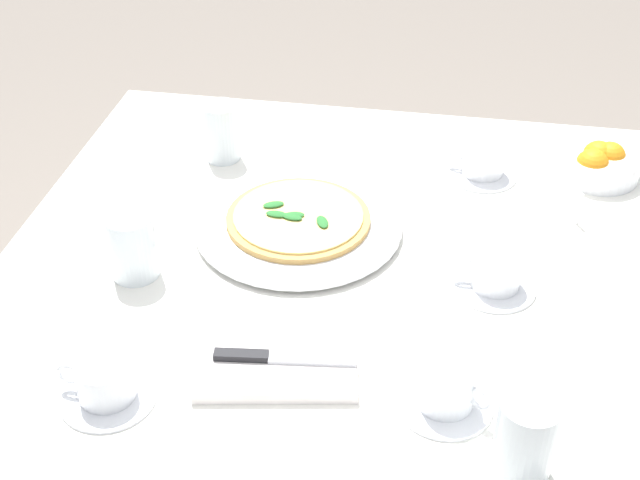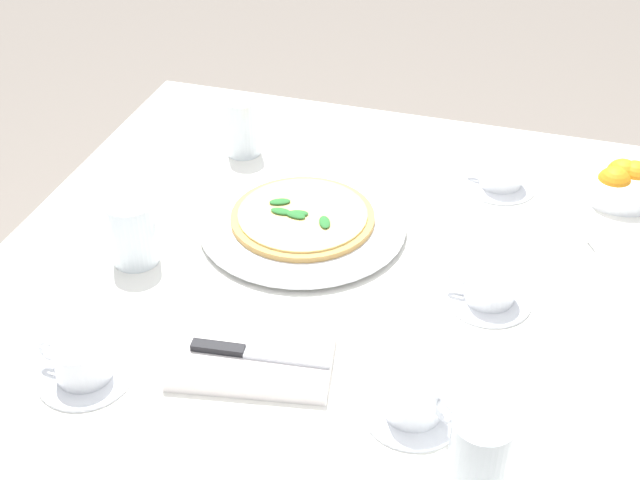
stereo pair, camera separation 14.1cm
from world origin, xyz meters
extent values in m
cube|color=white|center=(0.00, 0.00, 0.72)|extent=(1.11, 1.11, 0.02)
cube|color=white|center=(0.00, 0.55, 0.57)|extent=(1.11, 0.01, 0.28)
cube|color=white|center=(-0.55, 0.00, 0.57)|extent=(0.01, 1.11, 0.28)
cylinder|color=brown|center=(-0.46, 0.46, 0.35)|extent=(0.06, 0.06, 0.71)
cylinder|color=brown|center=(0.46, 0.46, 0.35)|extent=(0.06, 0.06, 0.71)
cylinder|color=white|center=(-0.09, 0.10, 0.73)|extent=(0.21, 0.21, 0.01)
cylinder|color=white|center=(-0.09, 0.10, 0.74)|extent=(0.35, 0.35, 0.01)
cylinder|color=tan|center=(-0.09, 0.10, 0.75)|extent=(0.24, 0.24, 0.01)
cylinder|color=#EFD17A|center=(-0.09, 0.10, 0.76)|extent=(0.22, 0.22, 0.00)
ellipsoid|color=#2D7533|center=(-0.10, 0.09, 0.76)|extent=(0.04, 0.03, 0.01)
ellipsoid|color=#2D7533|center=(-0.14, 0.12, 0.76)|extent=(0.04, 0.03, 0.01)
ellipsoid|color=#2D7533|center=(-0.05, 0.08, 0.76)|extent=(0.03, 0.04, 0.01)
ellipsoid|color=#2D7533|center=(-0.13, 0.09, 0.76)|extent=(0.04, 0.02, 0.01)
ellipsoid|color=#2D7533|center=(-0.10, 0.09, 0.76)|extent=(0.04, 0.02, 0.01)
cylinder|color=white|center=(0.24, 0.00, 0.73)|extent=(0.13, 0.13, 0.01)
cylinder|color=white|center=(0.24, 0.00, 0.76)|extent=(0.08, 0.08, 0.05)
torus|color=white|center=(0.19, 0.00, 0.76)|extent=(0.04, 0.01, 0.03)
cylinder|color=black|center=(0.24, 0.00, 0.78)|extent=(0.07, 0.07, 0.00)
cylinder|color=white|center=(0.17, -0.26, 0.73)|extent=(0.13, 0.13, 0.01)
cylinder|color=white|center=(0.17, -0.26, 0.76)|extent=(0.08, 0.08, 0.06)
torus|color=white|center=(0.22, -0.28, 0.77)|extent=(0.03, 0.02, 0.03)
cylinder|color=black|center=(0.17, -0.26, 0.79)|extent=(0.07, 0.07, 0.00)
cylinder|color=white|center=(0.21, 0.33, 0.73)|extent=(0.13, 0.13, 0.01)
cylinder|color=white|center=(0.21, 0.33, 0.76)|extent=(0.08, 0.08, 0.06)
torus|color=white|center=(0.16, 0.34, 0.76)|extent=(0.04, 0.01, 0.03)
cylinder|color=black|center=(0.21, 0.33, 0.79)|extent=(0.07, 0.07, 0.00)
cylinder|color=white|center=(-0.27, -0.32, 0.73)|extent=(0.13, 0.13, 0.01)
cylinder|color=white|center=(-0.27, -0.32, 0.76)|extent=(0.08, 0.08, 0.05)
torus|color=white|center=(-0.32, -0.32, 0.76)|extent=(0.04, 0.01, 0.03)
cylinder|color=black|center=(-0.27, -0.32, 0.78)|extent=(0.07, 0.07, 0.00)
cylinder|color=white|center=(-0.28, 0.31, 0.78)|extent=(0.07, 0.07, 0.11)
cylinder|color=silver|center=(-0.28, 0.31, 0.76)|extent=(0.06, 0.06, 0.06)
cylinder|color=white|center=(0.27, -0.36, 0.78)|extent=(0.07, 0.07, 0.12)
cylinder|color=silver|center=(0.27, -0.36, 0.77)|extent=(0.06, 0.06, 0.09)
cylinder|color=white|center=(-0.32, -0.06, 0.78)|extent=(0.08, 0.08, 0.11)
cylinder|color=silver|center=(-0.32, -0.06, 0.77)|extent=(0.07, 0.07, 0.08)
cube|color=white|center=(-0.06, -0.23, 0.74)|extent=(0.24, 0.17, 0.02)
cube|color=silver|center=(-0.01, -0.23, 0.75)|extent=(0.12, 0.03, 0.01)
cube|color=black|center=(-0.10, -0.24, 0.75)|extent=(0.08, 0.03, 0.01)
cylinder|color=white|center=(0.42, 0.37, 0.75)|extent=(0.15, 0.15, 0.04)
sphere|color=orange|center=(0.44, 0.37, 0.76)|extent=(0.06, 0.06, 0.06)
sphere|color=orange|center=(0.42, 0.37, 0.76)|extent=(0.06, 0.06, 0.06)
sphere|color=orange|center=(0.40, 0.34, 0.76)|extent=(0.06, 0.06, 0.06)
cube|color=white|center=(0.35, 0.23, 0.76)|extent=(0.05, 0.08, 0.06)
camera|label=1|loc=(0.15, -1.08, 1.58)|focal=49.02mm
camera|label=2|loc=(0.29, -1.05, 1.58)|focal=49.02mm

